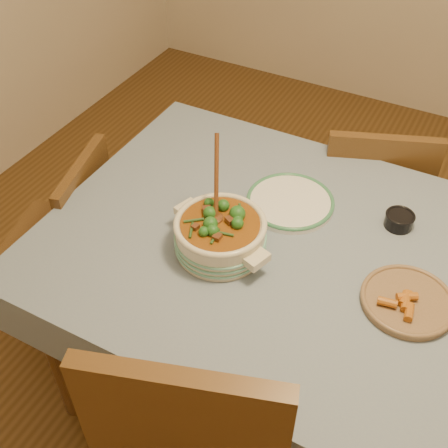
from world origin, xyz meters
name	(u,v)px	position (x,y,z in m)	size (l,w,h in m)	color
floor	(302,398)	(0.00, 0.00, 0.00)	(4.50, 4.50, 0.00)	#4F3316
dining_table	(323,282)	(0.00, 0.00, 0.66)	(1.68, 1.08, 0.76)	brown
stew_casserole	(220,232)	(-0.29, -0.10, 0.82)	(0.34, 0.32, 0.31)	beige
white_plate	(290,202)	(-0.19, 0.17, 0.77)	(0.31, 0.31, 0.02)	white
condiment_bowl	(399,219)	(0.14, 0.24, 0.78)	(0.09, 0.09, 0.05)	black
fried_plate	(408,300)	(0.24, -0.05, 0.77)	(0.26, 0.26, 0.04)	#8F694F
chair_far	(368,199)	(-0.03, 0.66, 0.48)	(0.51, 0.51, 0.84)	brown
chair_left	(71,234)	(-0.97, -0.03, 0.45)	(0.45, 0.45, 0.80)	brown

